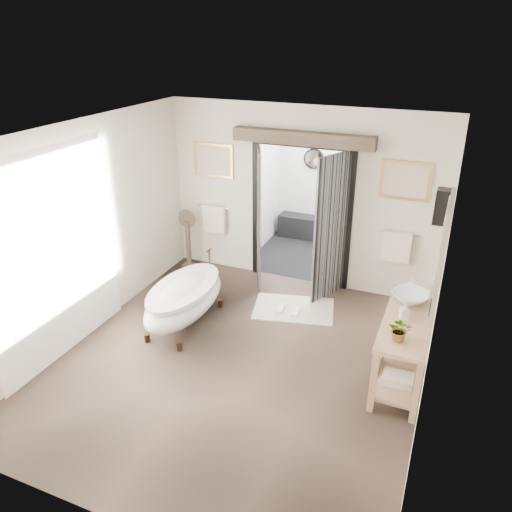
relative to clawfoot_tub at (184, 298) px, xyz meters
name	(u,v)px	position (x,y,z in m)	size (l,w,h in m)	color
ground_plane	(238,362)	(1.08, -0.54, -0.41)	(5.00, 5.00, 0.00)	brown
room_shell	(229,231)	(1.05, -0.65, 1.44)	(4.52, 5.02, 2.91)	beige
shower_room	(325,203)	(1.08, 3.45, 0.49)	(2.22, 2.01, 2.51)	black
back_wall_dressing	(298,195)	(1.08, 1.78, 1.15)	(3.82, 0.77, 2.52)	black
clawfoot_tub	(184,298)	(0.00, 0.00, 0.00)	(0.78, 1.73, 0.85)	#3E291B
vanity	(403,343)	(3.03, -0.06, 0.09)	(0.57, 1.60, 0.85)	tan
pedestal_mirror	(188,243)	(-0.86, 1.63, 0.06)	(0.33, 0.21, 1.11)	brown
rug	(294,309)	(1.32, 0.98, -0.41)	(1.20, 0.80, 0.01)	silver
slippers	(288,310)	(1.27, 0.85, -0.37)	(0.38, 0.27, 0.05)	white
basin	(410,298)	(3.02, 0.29, 0.52)	(0.46, 0.46, 0.16)	white
plant	(400,330)	(3.02, -0.56, 0.57)	(0.25, 0.21, 0.27)	gray
soap_bottle_a	(404,311)	(3.00, -0.09, 0.54)	(0.09, 0.10, 0.21)	gray
soap_bottle_b	(412,284)	(3.00, 0.67, 0.51)	(0.12, 0.12, 0.15)	gray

